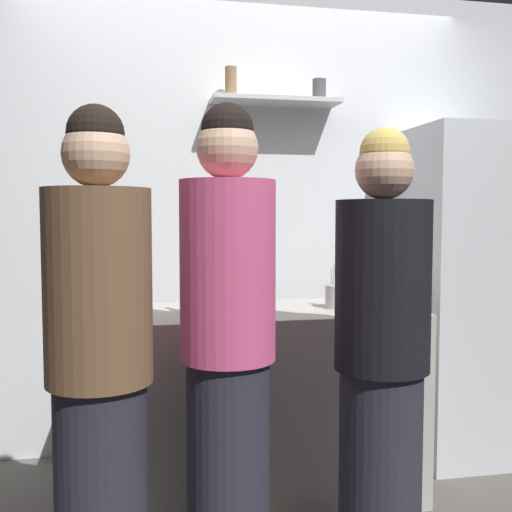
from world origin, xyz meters
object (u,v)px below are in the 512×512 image
(person_pink_top, at_px, (228,347))
(person_blonde, at_px, (382,359))
(utensil_holder, at_px, (336,297))
(wine_bottle_pale_glass, at_px, (136,290))
(wine_bottle_green_glass, at_px, (196,290))
(baking_pan, at_px, (227,303))
(person_brown_jacket, at_px, (100,370))
(refrigerator, at_px, (458,293))
(water_bottle_plastic, at_px, (359,287))
(wine_bottle_amber_glass, at_px, (255,280))

(person_pink_top, bearing_deg, person_blonde, 78.59)
(utensil_holder, xyz_separation_m, wine_bottle_pale_glass, (-0.92, 0.05, 0.05))
(utensil_holder, relative_size, wine_bottle_green_glass, 0.68)
(person_pink_top, height_order, person_blonde, person_pink_top)
(wine_bottle_green_glass, bearing_deg, utensil_holder, 7.42)
(baking_pan, xyz_separation_m, utensil_holder, (0.51, -0.09, 0.03))
(utensil_holder, bearing_deg, person_blonde, -94.92)
(baking_pan, bearing_deg, wine_bottle_pale_glass, -175.33)
(wine_bottle_green_glass, relative_size, person_brown_jacket, 0.18)
(person_blonde, bearing_deg, refrigerator, 162.34)
(utensil_holder, relative_size, wine_bottle_pale_glass, 0.76)
(water_bottle_plastic, bearing_deg, utensil_holder, -150.28)
(wine_bottle_amber_glass, bearing_deg, refrigerator, 3.93)
(wine_bottle_amber_glass, bearing_deg, water_bottle_plastic, -19.53)
(wine_bottle_amber_glass, relative_size, person_pink_top, 0.18)
(baking_pan, distance_m, water_bottle_plastic, 0.65)
(utensil_holder, distance_m, wine_bottle_amber_glass, 0.43)
(person_blonde, bearing_deg, utensil_holder, -161.51)
(refrigerator, xyz_separation_m, utensil_holder, (-0.82, -0.33, 0.05))
(refrigerator, height_order, person_brown_jacket, refrigerator)
(utensil_holder, relative_size, wine_bottle_amber_glass, 0.68)
(baking_pan, bearing_deg, person_brown_jacket, -123.48)
(baking_pan, relative_size, wine_bottle_amber_glass, 1.11)
(refrigerator, bearing_deg, person_pink_top, -147.40)
(water_bottle_plastic, bearing_deg, wine_bottle_green_glass, -168.26)
(person_brown_jacket, bearing_deg, person_blonde, 122.31)
(person_pink_top, bearing_deg, wine_bottle_amber_glass, 161.06)
(wine_bottle_pale_glass, bearing_deg, person_brown_jacket, -98.59)
(water_bottle_plastic, height_order, person_brown_jacket, person_brown_jacket)
(wine_bottle_green_glass, xyz_separation_m, person_brown_jacket, (-0.37, -0.63, -0.17))
(water_bottle_plastic, bearing_deg, person_blonde, -104.90)
(refrigerator, relative_size, wine_bottle_amber_glass, 5.82)
(water_bottle_plastic, bearing_deg, baking_pan, 179.35)
(refrigerator, bearing_deg, wine_bottle_pale_glass, -170.94)
(refrigerator, xyz_separation_m, baking_pan, (-1.33, -0.24, 0.01))
(refrigerator, distance_m, baking_pan, 1.35)
(refrigerator, bearing_deg, utensil_holder, -157.86)
(baking_pan, bearing_deg, water_bottle_plastic, -0.65)
(person_blonde, bearing_deg, wine_bottle_amber_glass, -139.56)
(refrigerator, xyz_separation_m, person_brown_jacket, (-1.86, -1.05, -0.07))
(wine_bottle_pale_glass, xyz_separation_m, wine_bottle_amber_glass, (0.58, 0.20, 0.01))
(wine_bottle_pale_glass, distance_m, person_pink_top, 0.72)
(baking_pan, xyz_separation_m, person_brown_jacket, (-0.53, -0.80, -0.08))
(wine_bottle_pale_glass, height_order, wine_bottle_green_glass, wine_bottle_green_glass)
(person_brown_jacket, bearing_deg, person_pink_top, 137.38)
(refrigerator, relative_size, wine_bottle_green_glass, 5.82)
(baking_pan, bearing_deg, wine_bottle_green_glass, -132.06)
(wine_bottle_green_glass, bearing_deg, person_blonde, -43.80)
(person_brown_jacket, bearing_deg, refrigerator, 149.25)
(utensil_holder, xyz_separation_m, person_pink_top, (-0.60, -0.58, -0.09))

